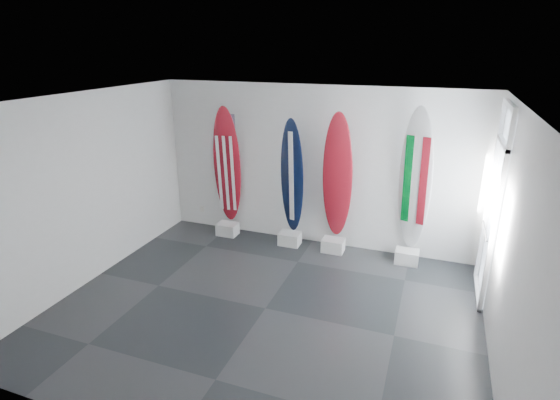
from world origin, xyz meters
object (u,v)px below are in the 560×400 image
at_px(surfboard_swiss, 337,177).
at_px(surfboard_italy, 415,181).
at_px(surfboard_navy, 292,177).
at_px(surfboard_usa, 227,166).

bearing_deg(surfboard_swiss, surfboard_italy, -2.64).
distance_m(surfboard_navy, surfboard_italy, 2.19).
distance_m(surfboard_usa, surfboard_italy, 3.52).
bearing_deg(surfboard_swiss, surfboard_usa, 177.36).
bearing_deg(surfboard_usa, surfboard_navy, -11.31).
relative_size(surfboard_swiss, surfboard_italy, 0.94).
xyz_separation_m(surfboard_navy, surfboard_italy, (2.19, 0.00, 0.16)).
xyz_separation_m(surfboard_swiss, surfboard_italy, (1.33, 0.00, 0.08)).
relative_size(surfboard_usa, surfboard_swiss, 0.99).
height_order(surfboard_usa, surfboard_swiss, surfboard_swiss).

